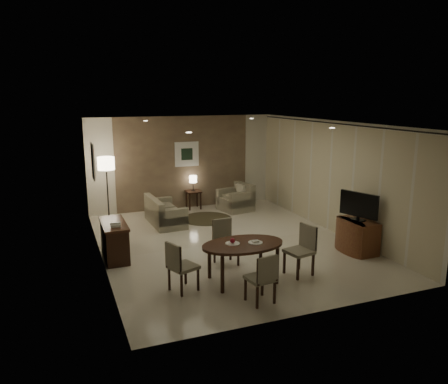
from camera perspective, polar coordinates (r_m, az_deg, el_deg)
name	(u,v)px	position (r m, az deg, el deg)	size (l,w,h in m)	color
room_shell	(221,182)	(9.98, -0.42, 1.36)	(5.50, 7.00, 2.70)	beige
taupe_accent	(183,163)	(12.86, -5.32, 3.84)	(3.96, 0.03, 2.70)	#79654B
curtain_wall	(330,178)	(10.88, 13.67, 1.77)	(0.08, 6.70, 2.58)	#C3B998
curtain_rod	(333,123)	(10.72, 14.04, 8.72)	(0.03, 0.03, 6.80)	black
art_back_frame	(187,154)	(12.83, -4.88, 4.96)	(0.72, 0.03, 0.72)	silver
art_back_canvas	(187,154)	(12.82, -4.87, 4.95)	(0.34, 0.01, 0.34)	black
art_left_frame	(93,162)	(10.08, -16.75, 3.82)	(0.03, 0.60, 0.80)	silver
art_left_canvas	(94,162)	(10.08, -16.66, 3.83)	(0.01, 0.46, 0.64)	gray
downlight_nl	(189,132)	(7.28, -4.61, 7.76)	(0.10, 0.10, 0.01)	white
downlight_nr	(332,128)	(8.51, 13.94, 8.13)	(0.10, 0.10, 0.01)	white
downlight_fl	(146,121)	(10.77, -10.21, 9.15)	(0.10, 0.10, 0.01)	white
downlight_fr	(252,118)	(11.64, 3.62, 9.56)	(0.10, 0.10, 0.01)	white
console_desk	(114,240)	(9.27, -14.12, -6.15)	(0.48, 1.20, 0.75)	#422015
telephone	(115,224)	(8.86, -14.01, -4.14)	(0.20, 0.14, 0.09)	white
tv_cabinet	(357,236)	(9.78, 17.04, -5.49)	(0.48, 0.90, 0.70)	brown
flat_tv	(359,206)	(9.59, 17.20, -1.70)	(0.06, 0.88, 0.60)	black
dining_table	(243,262)	(7.94, 2.47, -9.16)	(1.51, 0.94, 0.71)	#422015
chair_near	(260,278)	(7.17, 4.74, -11.08)	(0.41, 0.41, 0.84)	gray
chair_far	(226,243)	(8.65, 0.30, -6.66)	(0.43, 0.43, 0.88)	gray
chair_left	(183,266)	(7.57, -5.33, -9.61)	(0.43, 0.43, 0.88)	gray
chair_right	(299,251)	(8.27, 9.77, -7.58)	(0.45, 0.45, 0.93)	gray
plate_a	(233,243)	(7.79, 1.12, -6.74)	(0.26, 0.26, 0.02)	white
plate_b	(255,243)	(7.86, 4.12, -6.60)	(0.26, 0.26, 0.02)	white
fruit_apple	(233,241)	(7.77, 1.12, -6.37)	(0.09, 0.09, 0.09)	maroon
napkin	(255,241)	(7.85, 4.12, -6.44)	(0.12, 0.08, 0.03)	white
round_rug	(207,219)	(11.88, -2.29, -3.48)	(1.37, 1.37, 0.01)	#433E25
sofa	(165,211)	(11.43, -7.66, -2.43)	(0.75, 1.50, 0.70)	gray
armchair	(235,197)	(12.66, 1.50, -0.70)	(0.86, 0.82, 0.77)	gray
side_table	(193,200)	(12.90, -4.01, -1.01)	(0.42, 0.42, 0.54)	black
table_lamp	(193,182)	(12.80, -4.06, 1.26)	(0.22, 0.22, 0.50)	#FFEAC1
floor_lamp	(108,189)	(11.88, -14.97, 0.33)	(0.43, 0.43, 1.72)	#FFE5B7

